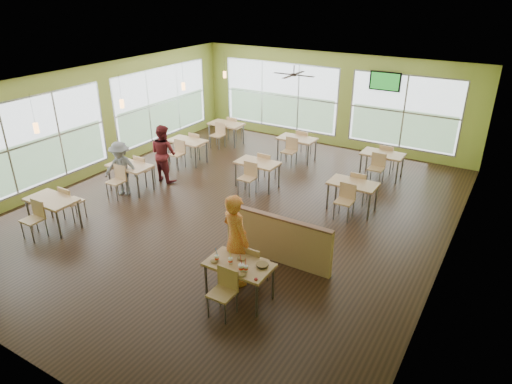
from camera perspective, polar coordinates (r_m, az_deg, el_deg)
room at (r=11.12m, az=-2.47°, el=5.19°), size 12.00×12.04×3.20m
window_bays at (r=15.01m, az=-4.53°, el=9.89°), size 9.24×10.24×2.38m
main_table at (r=8.33m, az=-2.11°, el=-9.62°), size 1.22×1.52×0.87m
half_wall_divider at (r=9.44m, az=2.70°, el=-5.87°), size 2.40×0.14×1.04m
dining_tables at (r=13.33m, az=-2.14°, el=4.18°), size 6.92×8.72×0.87m
pendant_lights at (r=13.32m, az=-12.74°, el=11.77°), size 0.11×7.31×0.86m
ceiling_fan at (r=13.29m, az=4.75°, el=14.42°), size 1.25×1.25×0.29m
tv_backwall at (r=15.43m, az=15.83°, el=13.18°), size 1.00×0.07×0.60m
man_plaid at (r=8.60m, az=-2.55°, el=-6.00°), size 0.80×0.66×1.86m
patron_maroon at (r=13.44m, az=-11.48°, el=4.78°), size 0.90×0.74×1.67m
patron_grey at (r=12.81m, az=-16.48°, el=2.83°), size 1.10×0.85×1.51m
cup_blue at (r=8.32m, az=-4.93°, el=-8.22°), size 0.08×0.08×0.30m
cup_yellow at (r=8.23m, az=-3.23°, el=-8.56°), size 0.09×0.09×0.31m
cup_red_near at (r=8.02m, az=-1.86°, el=-9.45°), size 0.10×0.10×0.38m
cup_red_far at (r=8.03m, az=-1.29°, el=-9.52°), size 0.08×0.08×0.30m
food_basket at (r=8.16m, az=0.78°, el=-9.13°), size 0.23×0.23×0.05m
ketchup_cup at (r=7.85m, az=-0.01°, el=-10.84°), size 0.06×0.06×0.03m
wrapper_left at (r=8.33m, az=-5.26°, el=-8.59°), size 0.17×0.16×0.04m
wrapper_mid at (r=8.37m, az=-1.79°, el=-8.25°), size 0.22×0.21×0.04m
wrapper_right at (r=7.95m, az=-1.80°, el=-10.27°), size 0.16×0.14×0.04m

